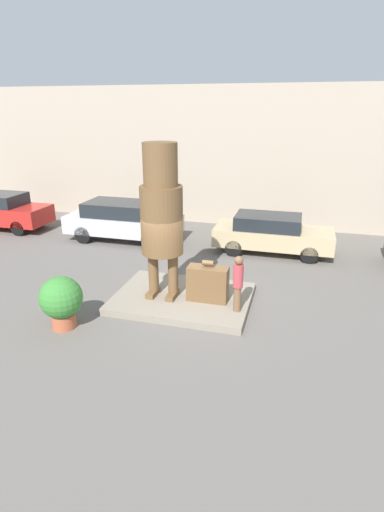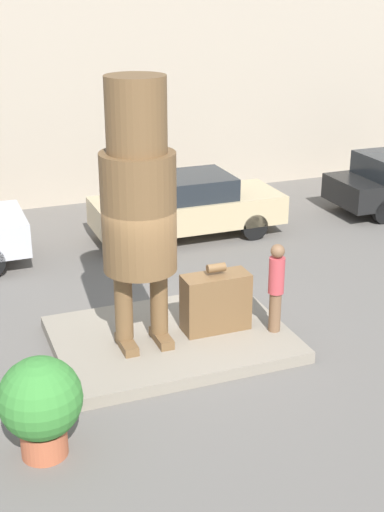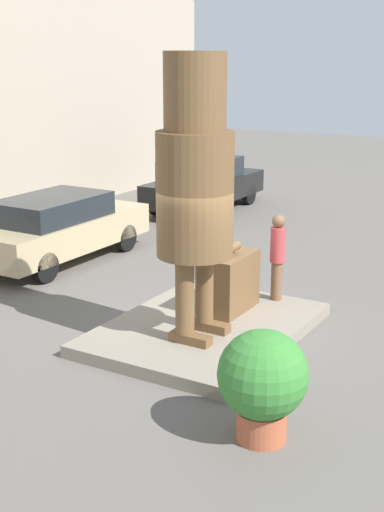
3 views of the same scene
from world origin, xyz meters
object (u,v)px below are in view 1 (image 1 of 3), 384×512
giant_suitcase (208,284)px  planter_pot (61,300)px  parked_car_red (2,210)px  parked_car_silver (122,220)px  tourist (238,281)px  statue_figure (162,211)px  parked_car_tan (272,233)px

giant_suitcase → planter_pot: size_ratio=0.86×
parked_car_red → parked_car_silver: 6.10m
tourist → statue_figure: bearing=169.8°
statue_figure → planter_pot: statue_figure is taller
parked_car_red → planter_pot: 10.51m
parked_car_silver → parked_car_tan: 6.21m
parked_car_silver → planter_pot: bearing=-77.4°
parked_car_red → parked_car_silver: parked_car_red is taller
parked_car_silver → statue_figure: bearing=-54.4°
parked_car_tan → planter_pot: bearing=-123.0°
statue_figure → parked_car_red: statue_figure is taller
tourist → parked_car_silver: tourist is taller
tourist → parked_car_tan: bearing=85.5°
tourist → parked_car_tan: tourist is taller
parked_car_tan → statue_figure: bearing=-117.7°
parked_car_red → parked_car_silver: (6.10, -0.10, 0.01)m
parked_car_tan → parked_car_red: bearing=179.8°
tourist → parked_car_tan: size_ratio=0.35×
giant_suitcase → parked_car_silver: (-4.88, 4.97, 0.17)m
tourist → parked_car_tan: (0.43, 5.43, -0.27)m
parked_car_red → parked_car_silver: size_ratio=0.90×
tourist → giant_suitcase: bearing=155.4°
statue_figure → parked_car_tan: bearing=62.3°
giant_suitcase → parked_car_red: (-10.98, 5.07, 0.16)m
tourist → parked_car_tan: 5.45m
statue_figure → giant_suitcase: statue_figure is taller
parked_car_red → parked_car_silver: bearing=-1.0°
statue_figure → parked_car_red: 11.08m
parked_car_tan → parked_car_silver: bearing=-179.5°
giant_suitcase → parked_car_silver: bearing=134.5°
statue_figure → giant_suitcase: bearing=0.7°
tourist → parked_car_silver: bearing=137.1°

